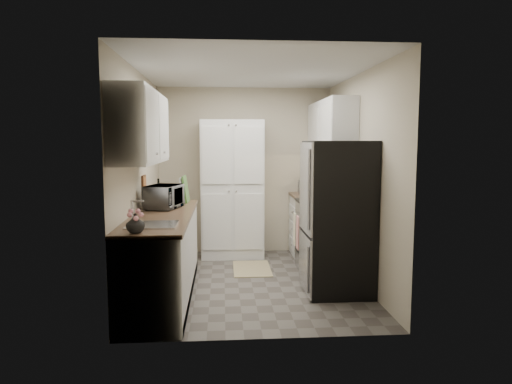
# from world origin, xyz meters

# --- Properties ---
(ground) EXTENTS (3.20, 3.20, 0.00)m
(ground) POSITION_xyz_m (0.00, 0.00, 0.00)
(ground) COLOR #56514C
(ground) RESTS_ON ground
(room_shell) EXTENTS (2.64, 3.24, 2.52)m
(room_shell) POSITION_xyz_m (-0.02, -0.01, 1.63)
(room_shell) COLOR beige
(room_shell) RESTS_ON ground
(pantry_cabinet) EXTENTS (0.90, 0.55, 2.00)m
(pantry_cabinet) POSITION_xyz_m (-0.20, 1.32, 1.00)
(pantry_cabinet) COLOR silver
(pantry_cabinet) RESTS_ON ground
(base_cabinet_left) EXTENTS (0.60, 2.30, 0.88)m
(base_cabinet_left) POSITION_xyz_m (-0.99, -0.43, 0.44)
(base_cabinet_left) COLOR silver
(base_cabinet_left) RESTS_ON ground
(countertop_left) EXTENTS (0.63, 2.33, 0.04)m
(countertop_left) POSITION_xyz_m (-0.99, -0.43, 0.90)
(countertop_left) COLOR brown
(countertop_left) RESTS_ON base_cabinet_left
(base_cabinet_right) EXTENTS (0.60, 0.80, 0.88)m
(base_cabinet_right) POSITION_xyz_m (0.99, 1.19, 0.44)
(base_cabinet_right) COLOR silver
(base_cabinet_right) RESTS_ON ground
(countertop_right) EXTENTS (0.63, 0.83, 0.04)m
(countertop_right) POSITION_xyz_m (0.99, 1.19, 0.90)
(countertop_right) COLOR brown
(countertop_right) RESTS_ON base_cabinet_right
(electric_range) EXTENTS (0.71, 0.78, 1.13)m
(electric_range) POSITION_xyz_m (0.97, 0.39, 0.48)
(electric_range) COLOR #B7B7BC
(electric_range) RESTS_ON ground
(refrigerator) EXTENTS (0.70, 0.72, 1.70)m
(refrigerator) POSITION_xyz_m (0.94, -0.41, 0.85)
(refrigerator) COLOR #B7B7BC
(refrigerator) RESTS_ON ground
(microwave) EXTENTS (0.44, 0.56, 0.27)m
(microwave) POSITION_xyz_m (-1.02, -0.04, 1.06)
(microwave) COLOR #A9AAAE
(microwave) RESTS_ON countertop_left
(wine_bottle) EXTENTS (0.07, 0.07, 0.29)m
(wine_bottle) POSITION_xyz_m (-1.13, 0.33, 1.07)
(wine_bottle) COLOR black
(wine_bottle) RESTS_ON countertop_left
(flower_vase) EXTENTS (0.20, 0.20, 0.16)m
(flower_vase) POSITION_xyz_m (-1.08, -1.48, 1.00)
(flower_vase) COLOR white
(flower_vase) RESTS_ON countertop_left
(cutting_board) EXTENTS (0.04, 0.27, 0.34)m
(cutting_board) POSITION_xyz_m (-0.81, 0.49, 1.09)
(cutting_board) COLOR #4C8138
(cutting_board) RESTS_ON countertop_left
(toaster_oven) EXTENTS (0.37, 0.44, 0.22)m
(toaster_oven) POSITION_xyz_m (0.93, 1.29, 1.03)
(toaster_oven) COLOR silver
(toaster_oven) RESTS_ON countertop_right
(fruit_basket) EXTENTS (0.26, 0.26, 0.10)m
(fruit_basket) POSITION_xyz_m (0.96, 1.29, 1.20)
(fruit_basket) COLOR #EC6B00
(fruit_basket) RESTS_ON toaster_oven
(kitchen_mat) EXTENTS (0.49, 0.79, 0.01)m
(kitchen_mat) POSITION_xyz_m (0.04, 0.57, 0.01)
(kitchen_mat) COLOR tan
(kitchen_mat) RESTS_ON ground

